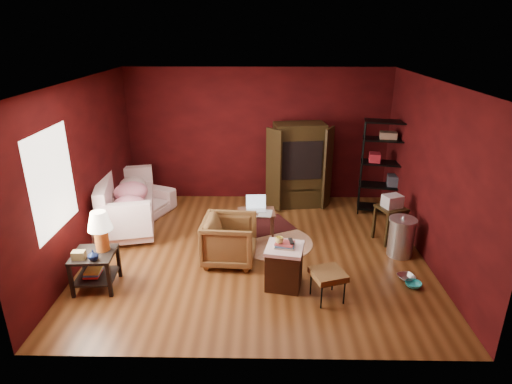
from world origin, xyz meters
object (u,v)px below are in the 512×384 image
armchair (230,238)px  laptop_desk (256,214)px  tv_armoire (299,164)px  wire_shelving (386,164)px  side_table (97,243)px  hamper (284,266)px  sofa (125,204)px

armchair → laptop_desk: armchair is taller
laptop_desk → tv_armoire: tv_armoire is taller
laptop_desk → wire_shelving: size_ratio=0.42×
tv_armoire → side_table: bearing=-142.3°
laptop_desk → wire_shelving: (2.52, 1.25, 0.55)m
armchair → hamper: (0.84, -0.68, -0.08)m
side_table → wire_shelving: wire_shelving is taller
armchair → side_table: size_ratio=0.72×
laptop_desk → hamper: bearing=-77.2°
sofa → tv_armoire: 3.52m
hamper → tv_armoire: 3.13m
tv_armoire → wire_shelving: bearing=-19.4°
laptop_desk → armchair: bearing=-122.3°
wire_shelving → armchair: bearing=-134.9°
side_table → hamper: 2.68m
tv_armoire → laptop_desk: bearing=-125.1°
wire_shelving → tv_armoire: bearing=178.7°
armchair → side_table: bearing=115.1°
armchair → hamper: size_ratio=1.14×
sofa → wire_shelving: size_ratio=1.14×
side_table → tv_armoire: 4.36m
sofa → side_table: size_ratio=1.88×
tv_armoire → hamper: bearing=-105.1°
side_table → hamper: side_table is taller
sofa → tv_armoire: size_ratio=1.23×
hamper → wire_shelving: size_ratio=0.39×
armchair → sofa: bearing=61.1°
side_table → armchair: bearing=21.3°
sofa → armchair: 2.46m
hamper → laptop_desk: laptop_desk is taller
hamper → laptop_desk: bearing=106.5°
sofa → hamper: (2.91, -2.02, -0.09)m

